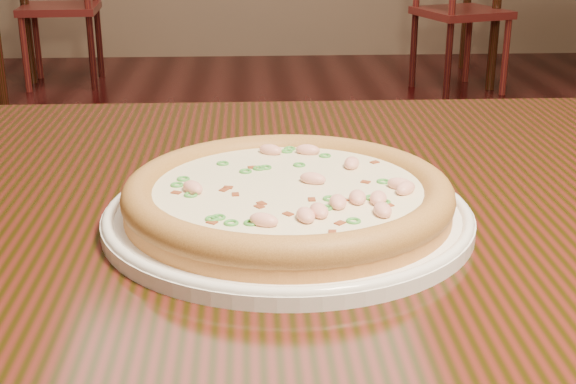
{
  "coord_description": "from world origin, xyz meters",
  "views": [
    {
      "loc": [
        0.05,
        -0.96,
        1.02
      ],
      "look_at": [
        0.08,
        -0.3,
        0.78
      ],
      "focal_mm": 50.0,
      "sensor_mm": 36.0,
      "label": 1
    }
  ],
  "objects_px": {
    "hero_table": "(406,294)",
    "plate": "(288,215)",
    "chair_c": "(453,11)",
    "pizza": "(288,195)",
    "chair_b": "(70,7)"
  },
  "relations": [
    {
      "from": "hero_table",
      "to": "chair_c",
      "type": "height_order",
      "value": "chair_c"
    },
    {
      "from": "chair_c",
      "to": "plate",
      "type": "bearing_deg",
      "value": -106.32
    },
    {
      "from": "plate",
      "to": "chair_c",
      "type": "height_order",
      "value": "chair_c"
    },
    {
      "from": "chair_b",
      "to": "chair_c",
      "type": "bearing_deg",
      "value": -8.14
    },
    {
      "from": "pizza",
      "to": "plate",
      "type": "bearing_deg",
      "value": 154.29
    },
    {
      "from": "plate",
      "to": "chair_b",
      "type": "xyz_separation_m",
      "value": [
        -1.03,
        3.99,
        -0.32
      ]
    },
    {
      "from": "pizza",
      "to": "hero_table",
      "type": "bearing_deg",
      "value": 22.76
    },
    {
      "from": "plate",
      "to": "chair_c",
      "type": "distance_m",
      "value": 3.86
    },
    {
      "from": "pizza",
      "to": "chair_b",
      "type": "relative_size",
      "value": 0.3
    },
    {
      "from": "hero_table",
      "to": "chair_c",
      "type": "distance_m",
      "value": 3.77
    },
    {
      "from": "plate",
      "to": "pizza",
      "type": "bearing_deg",
      "value": -25.71
    },
    {
      "from": "chair_c",
      "to": "hero_table",
      "type": "bearing_deg",
      "value": -104.78
    },
    {
      "from": "pizza",
      "to": "chair_c",
      "type": "distance_m",
      "value": 3.86
    },
    {
      "from": "hero_table",
      "to": "chair_c",
      "type": "bearing_deg",
      "value": 75.22
    },
    {
      "from": "hero_table",
      "to": "plate",
      "type": "relative_size",
      "value": 3.71
    }
  ]
}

